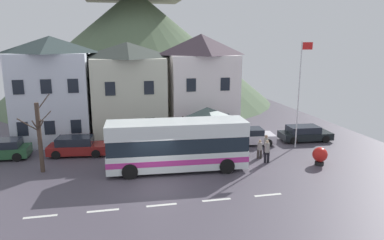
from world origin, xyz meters
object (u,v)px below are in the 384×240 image
object	(u,v)px
townhouse_00	(54,89)
townhouse_01	(129,90)
townhouse_02	(201,85)
flagpole	(300,89)
bare_tree_01	(39,136)
parked_car_00	(305,133)
parked_car_02	(249,136)
pedestrian_01	(266,144)
hilltop_castle	(135,41)
harbour_buoy	(320,155)
pedestrian_00	(260,149)
parked_car_03	(2,150)
parked_car_01	(77,146)
bus_shelter	(207,114)
public_bench	(177,137)
transit_bus	(177,146)
pedestrian_02	(267,151)

from	to	relation	value
townhouse_00	townhouse_01	world-z (taller)	townhouse_00
townhouse_02	townhouse_00	bearing A→B (deg)	178.18
flagpole	bare_tree_01	world-z (taller)	flagpole
parked_car_00	parked_car_02	distance (m)	5.05
pedestrian_01	hilltop_castle	bearing A→B (deg)	106.17
townhouse_02	parked_car_02	size ratio (longest dim) A/B	2.19
townhouse_01	parked_car_02	bearing A→B (deg)	-26.92
parked_car_02	harbour_buoy	bearing A→B (deg)	-56.81
pedestrian_00	flagpole	xyz separation A→B (m)	(4.05, 2.04, 4.05)
parked_car_00	parked_car_03	size ratio (longest dim) A/B	1.14
pedestrian_01	harbour_buoy	distance (m)	4.03
parked_car_01	pedestrian_01	xyz separation A→B (m)	(14.00, -2.84, 0.16)
townhouse_00	bus_shelter	bearing A→B (deg)	-24.02
townhouse_00	townhouse_01	size ratio (longest dim) A/B	1.06
townhouse_00	hilltop_castle	xyz separation A→B (m)	(8.10, 20.14, 4.04)
townhouse_00	public_bench	world-z (taller)	townhouse_00
townhouse_00	harbour_buoy	xyz separation A→B (m)	(18.91, -10.76, -3.73)
hilltop_castle	pedestrian_00	bearing A→B (deg)	-75.79
townhouse_01	transit_bus	world-z (taller)	townhouse_01
parked_car_00	parked_car_02	xyz separation A→B (m)	(-5.05, 0.01, 0.02)
parked_car_02	bare_tree_01	bearing A→B (deg)	-161.49
parked_car_01	townhouse_01	bearing A→B (deg)	56.66
pedestrian_00	townhouse_01	bearing A→B (deg)	136.48
hilltop_castle	parked_car_02	world-z (taller)	hilltop_castle
townhouse_00	parked_car_03	size ratio (longest dim) A/B	2.28
transit_bus	harbour_buoy	world-z (taller)	transit_bus
parked_car_01	harbour_buoy	distance (m)	17.70
parked_car_03	bare_tree_01	distance (m)	5.20
parked_car_00	parked_car_03	bearing A→B (deg)	-176.79
parked_car_01	pedestrian_01	distance (m)	14.29
townhouse_01	transit_bus	size ratio (longest dim) A/B	0.90
townhouse_02	harbour_buoy	size ratio (longest dim) A/B	7.13
public_bench	parked_car_00	bearing A→B (deg)	-9.87
parked_car_00	public_bench	bearing A→B (deg)	173.89
pedestrian_00	parked_car_02	bearing A→B (deg)	80.24
bus_shelter	parked_car_03	world-z (taller)	bus_shelter
parked_car_03	pedestrian_00	world-z (taller)	pedestrian_00
bus_shelter	parked_car_00	world-z (taller)	bus_shelter
public_bench	parked_car_02	bearing A→B (deg)	-17.84
parked_car_00	bare_tree_01	world-z (taller)	bare_tree_01
bus_shelter	pedestrian_02	bearing A→B (deg)	-51.06
transit_bus	townhouse_00	bearing A→B (deg)	136.17
parked_car_00	pedestrian_00	world-z (taller)	pedestrian_00
townhouse_02	pedestrian_02	xyz separation A→B (m)	(2.64, -9.14, -3.66)
townhouse_00	public_bench	distance (m)	11.28
parked_car_03	flagpole	world-z (taller)	flagpole
parked_car_00	parked_car_01	world-z (taller)	parked_car_01
parked_car_03	pedestrian_02	distance (m)	19.27
parked_car_01	flagpole	xyz separation A→B (m)	(17.22, -1.58, 4.12)
townhouse_02	pedestrian_00	size ratio (longest dim) A/B	6.38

